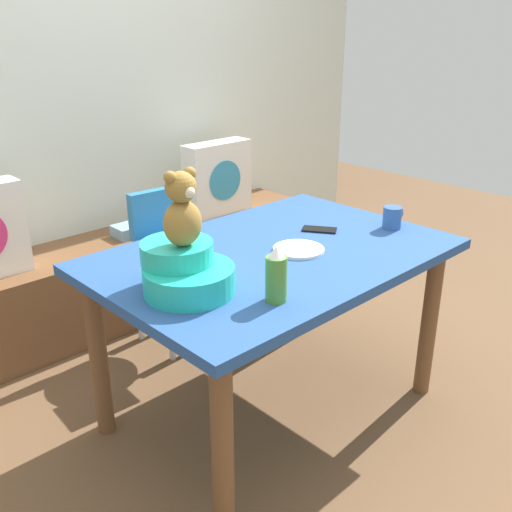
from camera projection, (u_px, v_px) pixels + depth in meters
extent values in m
plane|color=brown|center=(272.00, 408.00, 2.50)|extent=(8.00, 8.00, 0.00)
cube|color=silver|center=(74.00, 77.00, 3.00)|extent=(4.40, 0.10, 2.60)
cube|color=brown|center=(120.00, 278.00, 3.23)|extent=(2.60, 0.44, 0.46)
cube|color=white|center=(217.00, 178.00, 3.50)|extent=(0.44, 0.14, 0.44)
cylinder|color=teal|center=(225.00, 181.00, 3.45)|extent=(0.24, 0.01, 0.24)
cube|color=#7BA1BF|center=(132.00, 230.00, 3.19)|extent=(0.20, 0.14, 0.06)
cube|color=#264C8C|center=(274.00, 256.00, 2.23)|extent=(1.36, 0.93, 0.04)
cylinder|color=brown|center=(223.00, 453.00, 1.74)|extent=(0.07, 0.07, 0.70)
cylinder|color=brown|center=(429.00, 323.00, 2.49)|extent=(0.07, 0.07, 0.70)
cylinder|color=brown|center=(98.00, 357.00, 2.24)|extent=(0.07, 0.07, 0.70)
cylinder|color=brown|center=(302.00, 272.00, 3.00)|extent=(0.07, 0.07, 0.70)
cylinder|color=#2672B2|center=(174.00, 250.00, 2.86)|extent=(0.34, 0.34, 0.10)
cube|color=#2672B2|center=(157.00, 213.00, 2.90)|extent=(0.30, 0.07, 0.24)
cube|color=white|center=(193.00, 248.00, 2.71)|extent=(0.31, 0.22, 0.02)
cylinder|color=silver|center=(170.00, 318.00, 2.78)|extent=(0.03, 0.03, 0.46)
cylinder|color=silver|center=(215.00, 300.00, 2.96)|extent=(0.03, 0.03, 0.46)
cylinder|color=silver|center=(138.00, 300.00, 2.97)|extent=(0.03, 0.03, 0.46)
cylinder|color=silver|center=(182.00, 284.00, 3.15)|extent=(0.03, 0.03, 0.46)
cylinder|color=#21BBA9|center=(189.00, 280.00, 1.86)|extent=(0.30, 0.30, 0.09)
cylinder|color=#21BBA9|center=(177.00, 252.00, 1.87)|extent=(0.24, 0.24, 0.07)
ellipsoid|color=olive|center=(183.00, 223.00, 1.80)|extent=(0.13, 0.11, 0.15)
sphere|color=olive|center=(181.00, 187.00, 1.76)|extent=(0.10, 0.10, 0.10)
sphere|color=beige|center=(189.00, 192.00, 1.73)|extent=(0.04, 0.04, 0.04)
sphere|color=olive|center=(170.00, 177.00, 1.72)|extent=(0.04, 0.04, 0.04)
sphere|color=olive|center=(190.00, 173.00, 1.77)|extent=(0.04, 0.04, 0.04)
cylinder|color=#4C8C33|center=(276.00, 279.00, 1.80)|extent=(0.07, 0.07, 0.15)
cone|color=white|center=(277.00, 252.00, 1.76)|extent=(0.06, 0.06, 0.03)
cylinder|color=#335999|center=(392.00, 218.00, 2.45)|extent=(0.08, 0.08, 0.09)
torus|color=#335999|center=(399.00, 214.00, 2.48)|extent=(0.06, 0.01, 0.06)
cylinder|color=white|center=(299.00, 249.00, 2.22)|extent=(0.20, 0.20, 0.01)
cube|color=black|center=(319.00, 230.00, 2.44)|extent=(0.14, 0.16, 0.01)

